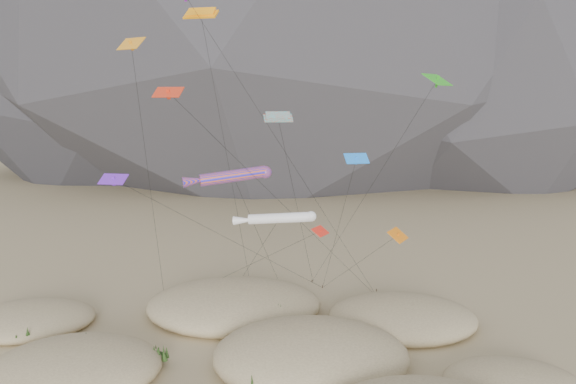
# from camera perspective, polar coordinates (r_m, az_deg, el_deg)

# --- Properties ---
(dunes) EXTENTS (49.29, 37.69, 4.13)m
(dunes) POSITION_cam_1_polar(r_m,az_deg,el_deg) (43.54, -3.56, -16.94)
(dunes) COLOR #CCB789
(dunes) RESTS_ON ground
(dune_grass) EXTENTS (41.81, 27.62, 1.59)m
(dune_grass) POSITION_cam_1_polar(r_m,az_deg,el_deg) (43.26, -3.91, -16.98)
(dune_grass) COLOR black
(dune_grass) RESTS_ON ground
(kite_stakes) EXTENTS (22.28, 5.96, 0.30)m
(kite_stakes) POSITION_cam_1_polar(r_m,az_deg,el_deg) (60.97, -0.97, -9.66)
(kite_stakes) COLOR #3F2D1E
(kite_stakes) RESTS_ON ground
(rainbow_tube_kite) EXTENTS (8.17, 14.66, 14.54)m
(rainbow_tube_kite) POSITION_cam_1_polar(r_m,az_deg,el_deg) (47.02, -5.91, 1.58)
(rainbow_tube_kite) COLOR #DC5817
(rainbow_tube_kite) RESTS_ON ground
(white_tube_kite) EXTENTS (7.58, 13.63, 10.84)m
(white_tube_kite) POSITION_cam_1_polar(r_m,az_deg,el_deg) (47.37, -1.21, -2.70)
(white_tube_kite) COLOR silver
(white_tube_kite) RESTS_ON ground
(orange_parafoil) EXTENTS (5.28, 8.64, 27.88)m
(orange_parafoil) POSITION_cam_1_polar(r_m,az_deg,el_deg) (50.99, -8.78, 17.20)
(orange_parafoil) COLOR orange
(orange_parafoil) RESTS_ON ground
(multi_parafoil) EXTENTS (5.20, 14.52, 19.09)m
(multi_parafoil) POSITION_cam_1_polar(r_m,az_deg,el_deg) (45.94, -0.95, 7.35)
(multi_parafoil) COLOR red
(multi_parafoil) RESTS_ON ground
(delta_kites) EXTENTS (28.52, 20.16, 28.06)m
(delta_kites) POSITION_cam_1_polar(r_m,az_deg,el_deg) (44.88, -1.19, 6.04)
(delta_kites) COLOR red
(delta_kites) RESTS_ON ground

